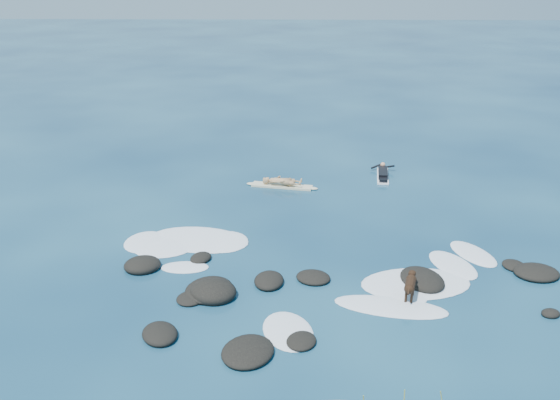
{
  "coord_description": "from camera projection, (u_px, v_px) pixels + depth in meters",
  "views": [
    {
      "loc": [
        -1.09,
        -17.44,
        9.44
      ],
      "look_at": [
        -1.57,
        4.0,
        0.9
      ],
      "focal_mm": 40.0,
      "sensor_mm": 36.0,
      "label": 1
    }
  ],
  "objects": [
    {
      "name": "paddling_surfer_rig",
      "position": [
        383.0,
        174.0,
        28.12
      ],
      "size": [
        1.1,
        2.47,
        0.43
      ],
      "rotation": [
        0.0,
        0.0,
        1.45
      ],
      "color": "white",
      "rests_on": "ground"
    },
    {
      "name": "reef_rocks",
      "position": [
        289.0,
        291.0,
        18.43
      ],
      "size": [
        13.95,
        6.63,
        0.6
      ],
      "color": "black",
      "rests_on": "ground"
    },
    {
      "name": "dog",
      "position": [
        410.0,
        284.0,
        18.03
      ],
      "size": [
        0.52,
        1.21,
        0.78
      ],
      "rotation": [
        0.0,
        0.0,
        1.3
      ],
      "color": "black",
      "rests_on": "ground"
    },
    {
      "name": "breaking_foam",
      "position": [
        292.0,
        265.0,
        20.21
      ],
      "size": [
        12.91,
        8.21,
        0.12
      ],
      "color": "white",
      "rests_on": "ground"
    },
    {
      "name": "standing_surfer_rig",
      "position": [
        282.0,
        172.0,
        26.66
      ],
      "size": [
        3.14,
        1.03,
        1.79
      ],
      "rotation": [
        0.0,
        0.0,
        -0.19
      ],
      "color": "beige",
      "rests_on": "ground"
    },
    {
      "name": "ground",
      "position": [
        327.0,
        274.0,
        19.67
      ],
      "size": [
        160.0,
        160.0,
        0.0
      ],
      "primitive_type": "plane",
      "color": "#0A2642",
      "rests_on": "ground"
    }
  ]
}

